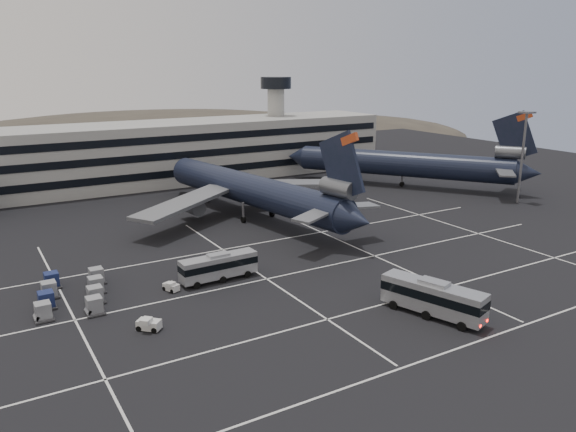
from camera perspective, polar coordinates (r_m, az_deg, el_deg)
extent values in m
plane|color=black|center=(73.68, 3.45, -6.52)|extent=(260.00, 260.00, 0.00)
cube|color=silver|center=(58.52, 15.90, -13.15)|extent=(90.00, 0.25, 0.01)
cube|color=silver|center=(66.31, 8.34, -9.21)|extent=(90.00, 0.25, 0.01)
cube|color=silver|center=(76.79, 1.77, -5.57)|extent=(90.00, 0.25, 0.01)
cube|color=silver|center=(88.25, -3.10, -2.79)|extent=(90.00, 0.25, 0.01)
cube|color=silver|center=(68.76, -21.13, -9.21)|extent=(0.25, 55.00, 0.01)
cube|color=silver|center=(75.61, -2.91, -5.93)|extent=(0.25, 55.00, 0.01)
cube|color=silver|center=(84.93, 7.92, -3.65)|extent=(0.25, 55.00, 0.01)
cube|color=silver|center=(99.62, 17.90, -1.42)|extent=(0.25, 55.00, 0.01)
cube|color=gray|center=(135.74, -13.84, 6.18)|extent=(120.00, 18.00, 14.00)
cube|color=black|center=(127.81, -12.53, 4.13)|extent=(118.00, 0.20, 1.60)
cube|color=black|center=(127.12, -12.64, 5.90)|extent=(118.00, 0.20, 1.60)
cube|color=black|center=(126.60, -12.73, 7.55)|extent=(118.00, 0.20, 1.60)
cylinder|color=gray|center=(150.75, -1.22, 9.01)|extent=(4.40, 4.40, 22.00)
cylinder|color=black|center=(149.95, -1.25, 13.38)|extent=(8.00, 8.00, 3.00)
ellipsoid|color=#38332B|center=(240.19, -13.63, 5.00)|extent=(252.00, 180.00, 44.00)
ellipsoid|color=#38332B|center=(273.35, 2.64, 7.55)|extent=(168.00, 120.00, 24.00)
cylinder|color=slate|center=(121.59, 22.68, 5.40)|extent=(0.50, 0.50, 18.00)
cube|color=slate|center=(120.56, 23.12, 9.66)|extent=(2.40, 2.40, 0.35)
cylinder|color=black|center=(101.94, -3.77, 2.68)|extent=(12.86, 48.29, 5.60)
cone|color=black|center=(123.78, -10.90, 4.67)|extent=(6.22, 5.30, 5.60)
cone|color=black|center=(82.47, 7.05, -0.41)|extent=(5.74, 5.71, 5.04)
cube|color=black|center=(83.21, 5.47, 5.00)|extent=(1.94, 9.44, 10.97)
cube|color=#B53D18|center=(81.53, 6.29, 7.76)|extent=(1.04, 3.28, 2.24)
cylinder|color=#595B60|center=(84.20, 5.17, 2.84)|extent=(3.58, 6.34, 2.70)
cube|color=slate|center=(82.57, 2.79, 0.14)|extent=(8.15, 5.65, 0.87)
cube|color=slate|center=(88.26, 6.84, 1.03)|extent=(7.67, 3.62, 0.87)
cube|color=slate|center=(97.29, -10.44, 1.37)|extent=(21.72, 15.98, 1.75)
cylinder|color=#595B60|center=(101.65, -9.75, 1.01)|extent=(3.51, 5.85, 2.70)
cube|color=slate|center=(111.17, 0.87, 3.34)|extent=(22.68, 10.39, 1.75)
cylinder|color=#595B60|center=(111.95, -1.30, 2.53)|extent=(3.51, 5.85, 2.70)
cylinder|color=slate|center=(115.14, -8.22, 2.48)|extent=(0.44, 0.44, 3.00)
cylinder|color=black|center=(115.51, -8.19, 1.68)|extent=(0.66, 1.16, 1.10)
cylinder|color=slate|center=(99.26, -4.57, 0.54)|extent=(0.44, 0.44, 3.00)
cylinder|color=black|center=(99.69, -4.55, -0.38)|extent=(0.66, 1.16, 1.10)
cylinder|color=slate|center=(102.92, -1.65, 1.11)|extent=(0.44, 0.44, 3.00)
cylinder|color=black|center=(103.34, -1.64, 0.23)|extent=(0.66, 1.16, 1.10)
cylinder|color=black|center=(130.82, 11.60, 5.19)|extent=(32.56, 42.25, 5.60)
cone|color=black|center=(138.57, 0.92, 6.04)|extent=(7.17, 6.92, 5.60)
cone|color=black|center=(128.06, 23.27, 4.05)|extent=(7.01, 7.00, 5.04)
cube|color=black|center=(127.06, 22.03, 7.48)|extent=(5.93, 7.98, 10.97)
cube|color=#B53D18|center=(126.61, 22.91, 9.29)|extent=(2.33, 2.94, 2.24)
cylinder|color=#595B60|center=(127.49, 21.66, 6.04)|extent=(5.69, 6.45, 2.70)
cube|color=slate|center=(123.91, 21.18, 4.20)|extent=(7.42, 7.71, 0.87)
cube|color=slate|center=(132.19, 21.39, 4.82)|extent=(8.16, 5.95, 0.87)
cylinder|color=slate|center=(131.36, 11.53, 3.90)|extent=(0.44, 0.44, 3.00)
cylinder|color=black|center=(131.68, 11.49, 3.20)|extent=(1.05, 1.19, 1.10)
cube|color=gray|center=(64.86, 14.51, -8.01)|extent=(6.21, 12.06, 3.22)
cube|color=black|center=(64.71, 14.54, -7.70)|extent=(6.29, 12.13, 1.02)
cube|color=gray|center=(64.18, 14.62, -6.53)|extent=(2.63, 3.59, 0.38)
cylinder|color=black|center=(62.87, 17.24, -10.67)|extent=(0.65, 1.09, 1.03)
cylinder|color=black|center=(65.13, 18.24, -9.83)|extent=(0.65, 1.09, 1.03)
cylinder|color=black|center=(64.43, 13.86, -9.77)|extent=(0.65, 1.09, 1.03)
cylinder|color=black|center=(66.63, 14.95, -8.98)|extent=(0.65, 1.09, 1.03)
cylinder|color=black|center=(66.20, 10.67, -8.88)|extent=(0.65, 1.09, 1.03)
cylinder|color=black|center=(68.35, 11.84, -8.15)|extent=(0.65, 1.09, 1.03)
cube|color=#FF0C05|center=(62.49, 18.98, -10.53)|extent=(0.28, 0.16, 0.24)
cube|color=#FF0C05|center=(63.96, 19.58, -9.98)|extent=(0.28, 0.16, 0.24)
cube|color=gray|center=(73.43, -7.06, -5.09)|extent=(10.33, 2.65, 2.80)
cube|color=black|center=(73.32, -7.07, -4.84)|extent=(10.39, 2.71, 0.89)
cube|color=gray|center=(72.91, -7.10, -3.93)|extent=(2.84, 1.58, 0.33)
cylinder|color=black|center=(74.47, -4.13, -5.92)|extent=(0.90, 0.33, 0.90)
cylinder|color=black|center=(76.40, -4.96, -5.38)|extent=(0.90, 0.33, 0.90)
cylinder|color=black|center=(72.97, -6.63, -6.44)|extent=(0.90, 0.33, 0.90)
cylinder|color=black|center=(74.94, -7.41, -5.87)|extent=(0.90, 0.33, 0.90)
cylinder|color=black|center=(71.61, -9.23, -6.97)|extent=(0.90, 0.33, 0.90)
cylinder|color=black|center=(73.62, -9.95, -6.37)|extent=(0.90, 0.33, 0.90)
cube|color=silver|center=(71.56, -11.78, -7.07)|extent=(1.76, 2.27, 0.82)
cube|color=silver|center=(71.03, -11.56, -6.75)|extent=(1.24, 1.14, 0.46)
cylinder|color=black|center=(70.84, -11.69, -7.51)|extent=(0.38, 0.55, 0.51)
cylinder|color=black|center=(71.44, -11.08, -7.28)|extent=(0.38, 0.55, 0.51)
cylinder|color=black|center=(71.88, -12.46, -7.22)|extent=(0.38, 0.55, 0.51)
cylinder|color=black|center=(72.47, -11.85, -6.99)|extent=(0.38, 0.55, 0.51)
cube|color=silver|center=(62.13, -13.94, -10.65)|extent=(2.65, 2.64, 0.99)
cube|color=silver|center=(61.61, -13.52, -10.17)|extent=(1.55, 1.56, 0.55)
cylinder|color=black|center=(61.40, -13.44, -11.25)|extent=(0.61, 0.60, 0.62)
cylinder|color=black|center=(62.36, -12.93, -10.79)|extent=(0.61, 0.60, 0.62)
cylinder|color=black|center=(62.18, -14.91, -11.00)|extent=(0.61, 0.60, 0.62)
cylinder|color=black|center=(63.13, -14.38, -10.55)|extent=(0.61, 0.60, 0.62)
cube|color=#2D2D30|center=(68.29, -23.55, -9.49)|extent=(2.53, 2.76, 0.19)
cylinder|color=black|center=(68.32, -23.54, -9.54)|extent=(0.11, 0.21, 0.21)
cube|color=#919499|center=(67.92, -23.63, -8.76)|extent=(2.00, 2.00, 1.71)
cube|color=#2D2D30|center=(67.78, -19.02, -9.21)|extent=(2.53, 2.76, 0.19)
cylinder|color=black|center=(67.81, -19.01, -9.26)|extent=(0.11, 0.21, 0.21)
cube|color=#919499|center=(67.41, -19.09, -8.47)|extent=(2.00, 2.00, 1.71)
cube|color=#2D2D30|center=(71.22, -23.28, -8.44)|extent=(2.53, 2.76, 0.19)
cylinder|color=black|center=(71.24, -23.28, -8.49)|extent=(0.11, 0.21, 0.21)
cube|color=#151F4C|center=(70.86, -23.36, -7.73)|extent=(2.00, 2.00, 1.71)
cube|color=#2D2D30|center=(70.73, -18.95, -8.17)|extent=(2.53, 2.76, 0.19)
cylinder|color=black|center=(70.75, -18.95, -8.21)|extent=(0.11, 0.21, 0.21)
cube|color=#919499|center=(70.37, -19.02, -7.45)|extent=(2.00, 2.00, 1.71)
cube|color=#2D2D30|center=(74.17, -23.04, -7.48)|extent=(2.53, 2.76, 0.19)
cylinder|color=black|center=(74.19, -23.04, -7.52)|extent=(0.11, 0.21, 0.21)
cube|color=#919499|center=(73.83, -23.12, -6.79)|extent=(2.00, 2.00, 1.71)
cube|color=#2D2D30|center=(73.69, -18.89, -7.20)|extent=(2.53, 2.76, 0.19)
cylinder|color=black|center=(73.72, -18.89, -7.25)|extent=(0.11, 0.21, 0.21)
cube|color=#919499|center=(73.35, -18.95, -6.52)|extent=(2.00, 2.00, 1.71)
cube|color=#2D2D30|center=(77.14, -22.82, -6.59)|extent=(2.53, 2.76, 0.19)
cylinder|color=black|center=(77.16, -22.82, -6.63)|extent=(0.11, 0.21, 0.21)
cube|color=#151F4C|center=(76.81, -22.89, -5.93)|extent=(2.00, 2.00, 1.71)
cube|color=#2D2D30|center=(76.68, -18.84, -6.32)|extent=(2.53, 2.76, 0.19)
cylinder|color=black|center=(76.70, -18.83, -6.36)|extent=(0.11, 0.21, 0.21)
cube|color=#919499|center=(76.35, -18.90, -5.65)|extent=(2.00, 2.00, 1.71)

